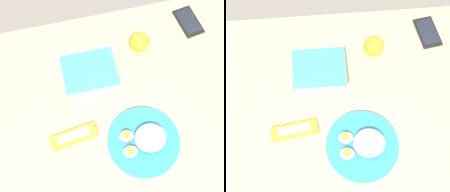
% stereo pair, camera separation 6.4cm
% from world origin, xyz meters
% --- Properties ---
extents(ground_plane, '(10.00, 10.00, 0.00)m').
position_xyz_m(ground_plane, '(0.00, 0.00, 0.00)').
color(ground_plane, '#66605B').
extents(table, '(1.17, 0.79, 0.77)m').
position_xyz_m(table, '(0.00, 0.00, 0.66)').
color(table, tan).
rests_on(table, ground_plane).
extents(food_container, '(0.19, 0.15, 0.08)m').
position_xyz_m(food_container, '(-0.07, 0.12, 0.81)').
color(food_container, white).
rests_on(food_container, table).
extents(orange_fruit, '(0.08, 0.08, 0.08)m').
position_xyz_m(orange_fruit, '(0.14, 0.21, 0.81)').
color(orange_fruit, orange).
rests_on(orange_fruit, table).
extents(rice_plate, '(0.25, 0.25, 0.06)m').
position_xyz_m(rice_plate, '(0.06, -0.16, 0.79)').
color(rice_plate, teal).
rests_on(rice_plate, table).
extents(candy_bar, '(0.16, 0.07, 0.02)m').
position_xyz_m(candy_bar, '(-0.17, -0.08, 0.78)').
color(candy_bar, orange).
rests_on(candy_bar, table).
extents(cell_phone, '(0.10, 0.15, 0.01)m').
position_xyz_m(cell_phone, '(0.36, 0.28, 0.78)').
color(cell_phone, black).
rests_on(cell_phone, table).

